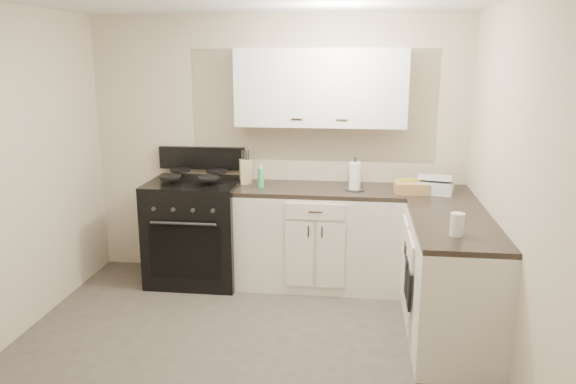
# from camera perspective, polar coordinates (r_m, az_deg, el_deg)

# --- Properties ---
(floor) EXTENTS (3.60, 3.60, 0.00)m
(floor) POSITION_cam_1_polar(r_m,az_deg,el_deg) (4.18, -4.72, -16.93)
(floor) COLOR #473F38
(floor) RESTS_ON ground
(wall_back) EXTENTS (3.60, 0.00, 3.60)m
(wall_back) POSITION_cam_1_polar(r_m,az_deg,el_deg) (5.44, -1.12, 4.46)
(wall_back) COLOR beige
(wall_back) RESTS_ON ground
(wall_right) EXTENTS (0.00, 3.60, 3.60)m
(wall_right) POSITION_cam_1_polar(r_m,az_deg,el_deg) (3.76, 22.77, -0.88)
(wall_right) COLOR beige
(wall_right) RESTS_ON ground
(wall_front) EXTENTS (3.60, 0.00, 3.60)m
(wall_front) POSITION_cam_1_polar(r_m,az_deg,el_deg) (2.08, -15.81, -12.01)
(wall_front) COLOR beige
(wall_front) RESTS_ON ground
(base_cabinets_back) EXTENTS (1.55, 0.60, 0.90)m
(base_cabinets_back) POSITION_cam_1_polar(r_m,az_deg,el_deg) (5.30, 3.02, -4.73)
(base_cabinets_back) COLOR silver
(base_cabinets_back) RESTS_ON floor
(base_cabinets_right) EXTENTS (0.60, 1.90, 0.90)m
(base_cabinets_right) POSITION_cam_1_polar(r_m,az_deg,el_deg) (4.73, 15.64, -7.57)
(base_cabinets_right) COLOR silver
(base_cabinets_right) RESTS_ON floor
(countertop_back) EXTENTS (1.55, 0.60, 0.04)m
(countertop_back) POSITION_cam_1_polar(r_m,az_deg,el_deg) (5.17, 3.09, 0.21)
(countertop_back) COLOR black
(countertop_back) RESTS_ON base_cabinets_back
(countertop_right) EXTENTS (0.60, 1.90, 0.04)m
(countertop_right) POSITION_cam_1_polar(r_m,az_deg,el_deg) (4.59, 16.02, -2.09)
(countertop_right) COLOR black
(countertop_right) RESTS_ON base_cabinets_right
(upper_cabinets) EXTENTS (1.55, 0.30, 0.70)m
(upper_cabinets) POSITION_cam_1_polar(r_m,az_deg,el_deg) (5.18, 3.35, 10.54)
(upper_cabinets) COLOR white
(upper_cabinets) RESTS_ON wall_back
(stove) EXTENTS (0.85, 0.73, 1.03)m
(stove) POSITION_cam_1_polar(r_m,az_deg,el_deg) (5.47, -9.29, -4.18)
(stove) COLOR black
(stove) RESTS_ON floor
(knife_block) EXTENTS (0.13, 0.12, 0.23)m
(knife_block) POSITION_cam_1_polar(r_m,az_deg,el_deg) (5.31, -4.33, 2.06)
(knife_block) COLOR tan
(knife_block) RESTS_ON countertop_back
(paper_towel) EXTENTS (0.13, 0.13, 0.25)m
(paper_towel) POSITION_cam_1_polar(r_m,az_deg,el_deg) (5.08, 6.81, 1.59)
(paper_towel) COLOR white
(paper_towel) RESTS_ON countertop_back
(soap_bottle) EXTENTS (0.07, 0.07, 0.18)m
(soap_bottle) POSITION_cam_1_polar(r_m,az_deg,el_deg) (5.17, -2.76, 1.44)
(soap_bottle) COLOR #46B766
(soap_bottle) RESTS_ON countertop_back
(picture_frame) EXTENTS (0.11, 0.04, 0.13)m
(picture_frame) POSITION_cam_1_polar(r_m,az_deg,el_deg) (5.37, 6.73, 1.60)
(picture_frame) COLOR black
(picture_frame) RESTS_ON countertop_back
(wicker_basket) EXTENTS (0.30, 0.21, 0.10)m
(wicker_basket) POSITION_cam_1_polar(r_m,az_deg,el_deg) (5.07, 12.41, 0.43)
(wicker_basket) COLOR tan
(wicker_basket) RESTS_ON countertop_right
(countertop_grill) EXTENTS (0.35, 0.33, 0.11)m
(countertop_grill) POSITION_cam_1_polar(r_m,az_deg,el_deg) (5.14, 14.79, 0.53)
(countertop_grill) COLOR silver
(countertop_grill) RESTS_ON countertop_right
(glass_jar) EXTENTS (0.12, 0.12, 0.16)m
(glass_jar) POSITION_cam_1_polar(r_m,az_deg,el_deg) (3.95, 16.80, -3.18)
(glass_jar) COLOR silver
(glass_jar) RESTS_ON countertop_right
(oven_mitt_near) EXTENTS (0.02, 0.16, 0.28)m
(oven_mitt_near) POSITION_cam_1_polar(r_m,az_deg,el_deg) (4.25, 12.22, -9.65)
(oven_mitt_near) COLOR black
(oven_mitt_near) RESTS_ON base_cabinets_right
(oven_mitt_far) EXTENTS (0.02, 0.17, 0.29)m
(oven_mitt_far) POSITION_cam_1_polar(r_m,az_deg,el_deg) (4.43, 12.00, -8.48)
(oven_mitt_far) COLOR black
(oven_mitt_far) RESTS_ON base_cabinets_right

